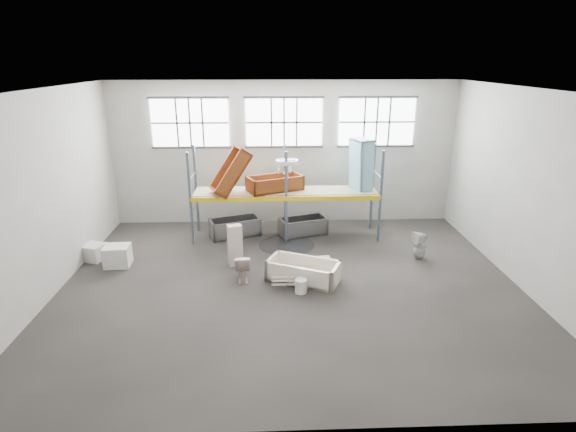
{
  "coord_description": "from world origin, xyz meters",
  "views": [
    {
      "loc": [
        -0.48,
        -10.75,
        5.67
      ],
      "look_at": [
        0.0,
        1.5,
        1.4
      ],
      "focal_mm": 28.27,
      "sensor_mm": 36.0,
      "label": 1
    }
  ],
  "objects_px": {
    "blue_tub_upright": "(361,165)",
    "carton_near": "(117,256)",
    "toilet_beige": "(242,267)",
    "rust_tub_flat": "(275,183)",
    "steel_tub_left": "(235,227)",
    "steel_tub_right": "(303,226)",
    "cistern_tall": "(235,245)",
    "bucket": "(301,286)",
    "bathtub_beige": "(303,271)",
    "toilet_white": "(420,245)"
  },
  "relations": [
    {
      "from": "steel_tub_right",
      "to": "rust_tub_flat",
      "type": "relative_size",
      "value": 0.88
    },
    {
      "from": "bathtub_beige",
      "to": "steel_tub_right",
      "type": "bearing_deg",
      "value": 110.26
    },
    {
      "from": "rust_tub_flat",
      "to": "blue_tub_upright",
      "type": "bearing_deg",
      "value": 1.02
    },
    {
      "from": "cistern_tall",
      "to": "steel_tub_right",
      "type": "xyz_separation_m",
      "value": [
        2.12,
        2.38,
        -0.33
      ]
    },
    {
      "from": "carton_near",
      "to": "bucket",
      "type": "bearing_deg",
      "value": -19.15
    },
    {
      "from": "steel_tub_right",
      "to": "blue_tub_upright",
      "type": "distance_m",
      "value": 2.81
    },
    {
      "from": "bathtub_beige",
      "to": "toilet_white",
      "type": "xyz_separation_m",
      "value": [
        3.57,
        1.3,
        0.14
      ]
    },
    {
      "from": "steel_tub_left",
      "to": "steel_tub_right",
      "type": "bearing_deg",
      "value": 1.65
    },
    {
      "from": "toilet_beige",
      "to": "carton_near",
      "type": "bearing_deg",
      "value": -20.52
    },
    {
      "from": "bucket",
      "to": "steel_tub_right",
      "type": "bearing_deg",
      "value": 85.24
    },
    {
      "from": "toilet_beige",
      "to": "blue_tub_upright",
      "type": "bearing_deg",
      "value": -144.5
    },
    {
      "from": "toilet_beige",
      "to": "steel_tub_right",
      "type": "distance_m",
      "value": 3.78
    },
    {
      "from": "rust_tub_flat",
      "to": "bucket",
      "type": "bearing_deg",
      "value": -81.35
    },
    {
      "from": "steel_tub_right",
      "to": "rust_tub_flat",
      "type": "height_order",
      "value": "rust_tub_flat"
    },
    {
      "from": "steel_tub_left",
      "to": "bucket",
      "type": "xyz_separation_m",
      "value": [
        1.97,
        -4.02,
        -0.12
      ]
    },
    {
      "from": "steel_tub_left",
      "to": "cistern_tall",
      "type": "bearing_deg",
      "value": -85.48
    },
    {
      "from": "cistern_tall",
      "to": "blue_tub_upright",
      "type": "distance_m",
      "value": 4.94
    },
    {
      "from": "toilet_beige",
      "to": "steel_tub_left",
      "type": "bearing_deg",
      "value": -87.63
    },
    {
      "from": "toilet_white",
      "to": "rust_tub_flat",
      "type": "distance_m",
      "value": 4.93
    },
    {
      "from": "blue_tub_upright",
      "to": "bathtub_beige",
      "type": "bearing_deg",
      "value": -122.0
    },
    {
      "from": "bathtub_beige",
      "to": "cistern_tall",
      "type": "bearing_deg",
      "value": 175.37
    },
    {
      "from": "bathtub_beige",
      "to": "carton_near",
      "type": "height_order",
      "value": "carton_near"
    },
    {
      "from": "toilet_beige",
      "to": "bucket",
      "type": "xyz_separation_m",
      "value": [
        1.54,
        -0.8,
        -0.19
      ]
    },
    {
      "from": "toilet_white",
      "to": "bucket",
      "type": "distance_m",
      "value": 4.17
    },
    {
      "from": "steel_tub_left",
      "to": "bucket",
      "type": "height_order",
      "value": "steel_tub_left"
    },
    {
      "from": "bathtub_beige",
      "to": "carton_near",
      "type": "xyz_separation_m",
      "value": [
        -5.28,
        1.13,
        0.02
      ]
    },
    {
      "from": "bathtub_beige",
      "to": "rust_tub_flat",
      "type": "relative_size",
      "value": 1.07
    },
    {
      "from": "rust_tub_flat",
      "to": "bucket",
      "type": "xyz_separation_m",
      "value": [
        0.61,
        -3.98,
        -1.64
      ]
    },
    {
      "from": "steel_tub_left",
      "to": "rust_tub_flat",
      "type": "bearing_deg",
      "value": -1.74
    },
    {
      "from": "blue_tub_upright",
      "to": "cistern_tall",
      "type": "bearing_deg",
      "value": -149.81
    },
    {
      "from": "steel_tub_left",
      "to": "steel_tub_right",
      "type": "height_order",
      "value": "steel_tub_left"
    },
    {
      "from": "cistern_tall",
      "to": "toilet_white",
      "type": "distance_m",
      "value": 5.46
    },
    {
      "from": "rust_tub_flat",
      "to": "cistern_tall",
      "type": "bearing_deg",
      "value": -117.46
    },
    {
      "from": "toilet_beige",
      "to": "blue_tub_upright",
      "type": "distance_m",
      "value": 5.34
    },
    {
      "from": "blue_tub_upright",
      "to": "carton_near",
      "type": "distance_m",
      "value": 7.99
    },
    {
      "from": "bathtub_beige",
      "to": "toilet_white",
      "type": "relative_size",
      "value": 2.27
    },
    {
      "from": "bathtub_beige",
      "to": "cistern_tall",
      "type": "distance_m",
      "value": 2.18
    },
    {
      "from": "blue_tub_upright",
      "to": "carton_near",
      "type": "height_order",
      "value": "blue_tub_upright"
    },
    {
      "from": "cistern_tall",
      "to": "bucket",
      "type": "height_order",
      "value": "cistern_tall"
    },
    {
      "from": "steel_tub_left",
      "to": "steel_tub_right",
      "type": "xyz_separation_m",
      "value": [
        2.31,
        0.07,
        -0.02
      ]
    },
    {
      "from": "bathtub_beige",
      "to": "rust_tub_flat",
      "type": "xyz_separation_m",
      "value": [
        -0.71,
        3.31,
        1.54
      ]
    },
    {
      "from": "steel_tub_left",
      "to": "carton_near",
      "type": "height_order",
      "value": "carton_near"
    },
    {
      "from": "bathtub_beige",
      "to": "steel_tub_left",
      "type": "distance_m",
      "value": 3.94
    },
    {
      "from": "cistern_tall",
      "to": "steel_tub_right",
      "type": "relative_size",
      "value": 0.79
    },
    {
      "from": "steel_tub_right",
      "to": "carton_near",
      "type": "height_order",
      "value": "carton_near"
    },
    {
      "from": "toilet_beige",
      "to": "cistern_tall",
      "type": "distance_m",
      "value": 0.97
    },
    {
      "from": "cistern_tall",
      "to": "bucket",
      "type": "relative_size",
      "value": 3.4
    },
    {
      "from": "steel_tub_right",
      "to": "rust_tub_flat",
      "type": "xyz_separation_m",
      "value": [
        -0.95,
        -0.11,
        1.53
      ]
    },
    {
      "from": "toilet_beige",
      "to": "rust_tub_flat",
      "type": "height_order",
      "value": "rust_tub_flat"
    },
    {
      "from": "toilet_white",
      "to": "bucket",
      "type": "relative_size",
      "value": 2.32
    }
  ]
}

